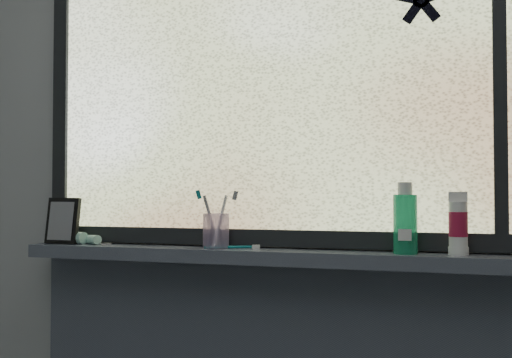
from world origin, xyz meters
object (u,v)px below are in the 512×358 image
Objects in this scene: mouthwash_bottle at (405,218)px; cream_tube at (458,221)px; toothbrush_cup at (216,231)px; vanity_mirror at (63,221)px.

cream_tube is at bearing 3.26° from mouthwash_bottle.
mouthwash_bottle is at bearing -176.74° from cream_tube.
mouthwash_bottle reaches higher than cream_tube.
toothbrush_cup is 0.55m from mouthwash_bottle.
mouthwash_bottle is at bearing -0.21° from toothbrush_cup.
cream_tube is at bearing 0.47° from toothbrush_cup.
vanity_mirror is at bearing -179.47° from cream_tube.
vanity_mirror reaches higher than toothbrush_cup.
mouthwash_bottle is 0.14m from cream_tube.
mouthwash_bottle is at bearing 3.38° from vanity_mirror.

